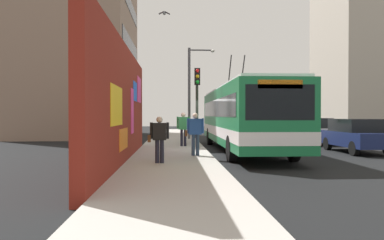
% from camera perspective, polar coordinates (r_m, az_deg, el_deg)
% --- Properties ---
extents(ground_plane, '(80.00, 80.00, 0.00)m').
position_cam_1_polar(ground_plane, '(17.99, 2.03, -4.84)').
color(ground_plane, black).
extents(sidewalk_slab, '(48.00, 3.20, 0.15)m').
position_cam_1_polar(sidewalk_slab, '(17.91, -3.10, -4.62)').
color(sidewalk_slab, '#ADA8A0').
rests_on(sidewalk_slab, ground_plane).
extents(graffiti_wall, '(12.62, 0.32, 4.22)m').
position_cam_1_polar(graffiti_wall, '(13.27, -10.70, 2.28)').
color(graffiti_wall, maroon).
rests_on(graffiti_wall, ground_plane).
extents(building_far_left, '(11.75, 8.23, 15.30)m').
position_cam_1_polar(building_far_left, '(32.21, -16.99, 11.27)').
color(building_far_left, gray).
rests_on(building_far_left, ground_plane).
extents(building_far_right, '(8.59, 8.17, 19.21)m').
position_cam_1_polar(building_far_right, '(39.31, 25.88, 12.20)').
color(building_far_right, '#B2A899').
rests_on(building_far_right, ground_plane).
extents(city_bus, '(12.51, 2.65, 4.88)m').
position_cam_1_polar(city_bus, '(17.86, 7.88, 0.68)').
color(city_bus, '#19723F').
rests_on(city_bus, ground_plane).
extents(parked_car_navy, '(4.09, 1.76, 1.58)m').
position_cam_1_polar(parked_car_navy, '(18.77, 24.19, -2.13)').
color(parked_car_navy, navy).
rests_on(parked_car_navy, ground_plane).
extents(parked_car_silver, '(4.36, 1.80, 1.58)m').
position_cam_1_polar(parked_car_silver, '(23.63, 18.26, -1.52)').
color(parked_car_silver, '#B7B7BC').
rests_on(parked_car_silver, ground_plane).
extents(pedestrian_near_wall, '(0.22, 0.71, 1.56)m').
position_cam_1_polar(pedestrian_near_wall, '(12.27, -5.15, -2.54)').
color(pedestrian_near_wall, '#1E1E2D').
rests_on(pedestrian_near_wall, sidewalk_slab).
extents(pedestrian_midblock, '(0.23, 0.69, 1.75)m').
position_cam_1_polar(pedestrian_midblock, '(18.94, -1.36, -0.97)').
color(pedestrian_midblock, '#1E1E2D').
rests_on(pedestrian_midblock, sidewalk_slab).
extents(pedestrian_at_curb, '(0.23, 0.75, 1.69)m').
position_cam_1_polar(pedestrian_at_curb, '(14.46, 0.49, -1.66)').
color(pedestrian_at_curb, '#2D3F59').
rests_on(pedestrian_at_curb, sidewalk_slab).
extents(traffic_light, '(0.49, 0.28, 3.99)m').
position_cam_1_polar(traffic_light, '(18.40, 0.81, 4.15)').
color(traffic_light, '#2D382D').
rests_on(traffic_light, sidewalk_slab).
extents(street_lamp, '(0.44, 1.84, 6.21)m').
position_cam_1_polar(street_lamp, '(25.05, 0.06, 5.32)').
color(street_lamp, '#4C4C51').
rests_on(street_lamp, sidewalk_slab).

